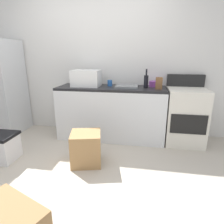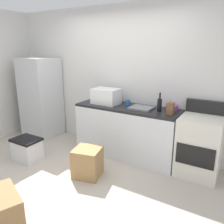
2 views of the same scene
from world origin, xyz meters
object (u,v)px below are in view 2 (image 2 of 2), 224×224
Objects in this scene: storage_bin at (27,149)px; refrigerator at (41,98)px; stove_oven at (200,145)px; microwave at (106,96)px; cardboard_box_large at (88,162)px; knife_block at (170,109)px; mixing_bowl at (172,108)px; coffee_mug at (128,102)px; wine_bottle at (159,105)px.

refrigerator is at bearing 123.89° from storage_bin.
microwave is (-1.65, -0.01, 0.57)m from stove_oven.
stove_oven is 1.70m from cardboard_box_large.
refrigerator reaches higher than microwave.
cardboard_box_large is at bearing -138.40° from knife_block.
refrigerator is 2.77m from mixing_bowl.
coffee_mug is 0.82m from knife_block.
coffee_mug is (-0.61, 0.10, -0.06)m from wine_bottle.
microwave is 1.25m from cardboard_box_large.
coffee_mug reaches higher than storage_bin.
mixing_bowl is (-0.51, 0.15, 0.48)m from stove_oven.
coffee_mug is at bearing 176.07° from stove_oven.
stove_oven is 0.70m from knife_block.
refrigerator is 3.83× the size of cardboard_box_large.
cardboard_box_large is at bearing -129.79° from mixing_bowl.
wine_bottle is at bearing 27.69° from storage_bin.
coffee_mug reaches higher than mixing_bowl.
knife_block is at bearing -3.61° from microwave.
mixing_bowl is at bearing 47.99° from wine_bottle.
wine_bottle is 1.58× the size of mixing_bowl.
microwave is at bearing 176.39° from knife_block.
coffee_mug is at bearing -174.93° from mixing_bowl.
cardboard_box_large is (0.25, -0.92, -0.82)m from microwave.
storage_bin is at bearing -174.55° from cardboard_box_large.
mixing_bowl is 0.41× the size of storage_bin.
mixing_bowl reaches higher than storage_bin.
storage_bin is at bearing -150.49° from mixing_bowl.
wine_bottle reaches higher than coffee_mug.
refrigerator is 8.77× the size of mixing_bowl.
microwave is 1.20m from knife_block.
wine_bottle reaches higher than mixing_bowl.
coffee_mug is (-1.26, 0.09, 0.48)m from stove_oven.
mixing_bowl is at bearing 4.32° from refrigerator.
cardboard_box_large is at bearing -146.66° from stove_oven.
knife_block is at bearing 23.91° from storage_bin.
knife_block is 0.25m from mixing_bowl.
refrigerator reaches higher than storage_bin.
stove_oven reaches higher than mixing_bowl.
storage_bin is at bearing -156.09° from knife_block.
stove_oven is at bearing 0.91° from wine_bottle.
wine_bottle is 3.00× the size of coffee_mug.
microwave is 2.42× the size of mixing_bowl.
stove_oven is 1.74m from microwave.
storage_bin is (-2.15, -0.96, -0.80)m from knife_block.
wine_bottle is at bearing 0.98° from refrigerator.
refrigerator is at bearing 179.45° from knife_block.
wine_bottle is 0.21m from knife_block.
coffee_mug is 1.25m from cardboard_box_large.
coffee_mug is at bearing 82.12° from cardboard_box_large.
microwave is at bearing -172.00° from mixing_bowl.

